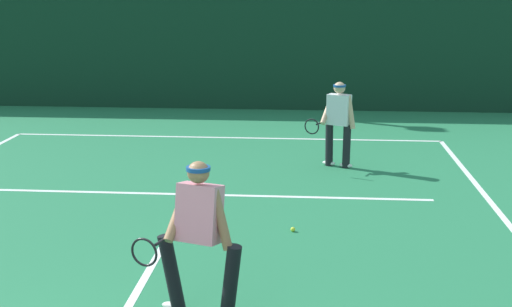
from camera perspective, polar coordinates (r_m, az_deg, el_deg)
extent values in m
cube|color=white|center=(15.78, -2.56, 1.32)|extent=(9.67, 0.10, 0.01)
cube|color=white|center=(11.57, -5.24, -3.37)|extent=(7.88, 0.10, 0.01)
cube|color=white|center=(8.70, -8.73, -9.37)|extent=(0.10, 6.40, 0.01)
cylinder|color=black|center=(7.19, -2.12, -10.69)|extent=(0.29, 0.22, 0.86)
cylinder|color=black|center=(7.49, -6.94, -9.77)|extent=(0.34, 0.24, 0.86)
ellipsoid|color=white|center=(7.64, -6.85, -12.36)|extent=(0.28, 0.19, 0.09)
cube|color=pink|center=(7.07, -4.69, -4.89)|extent=(0.52, 0.45, 0.62)
cylinder|color=#9E704C|center=(6.98, -2.91, -5.36)|extent=(0.27, 0.18, 0.65)
cylinder|color=#9E704C|center=(7.19, -6.41, -4.84)|extent=(0.26, 0.53, 0.54)
sphere|color=#9E704C|center=(6.95, -4.76, -1.55)|extent=(0.23, 0.23, 0.23)
cylinder|color=#19478C|center=(6.94, -4.77, -1.24)|extent=(0.31, 0.31, 0.04)
cylinder|color=black|center=(7.09, -7.71, -7.11)|extent=(0.11, 0.26, 0.03)
torus|color=black|center=(6.82, -9.18, -8.02)|extent=(0.29, 0.12, 0.29)
cylinder|color=black|center=(13.20, 7.46, 0.55)|extent=(0.20, 0.20, 0.82)
cylinder|color=black|center=(13.33, 6.04, 0.72)|extent=(0.20, 0.20, 0.82)
ellipsoid|color=white|center=(13.29, 7.41, -0.97)|extent=(0.28, 0.21, 0.09)
ellipsoid|color=white|center=(13.42, 6.00, -0.79)|extent=(0.28, 0.21, 0.09)
cube|color=silver|center=(13.13, 6.83, 3.60)|extent=(0.48, 0.39, 0.58)
cylinder|color=tan|center=(13.05, 7.78, 3.39)|extent=(0.23, 0.17, 0.63)
cylinder|color=tan|center=(13.22, 5.88, 3.58)|extent=(0.30, 0.50, 0.52)
sphere|color=tan|center=(13.06, 6.88, 5.38)|extent=(0.22, 0.22, 0.22)
cylinder|color=#19478C|center=(13.06, 6.89, 5.55)|extent=(0.31, 0.31, 0.04)
cylinder|color=black|center=(13.05, 5.22, 2.49)|extent=(0.14, 0.25, 0.03)
torus|color=black|center=(12.75, 4.61, 2.23)|extent=(0.28, 0.14, 0.29)
sphere|color=#D1E033|center=(9.85, 3.05, -6.25)|extent=(0.07, 0.07, 0.07)
cube|color=#103020|center=(19.23, -1.22, 8.43)|extent=(19.41, 0.12, 3.22)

